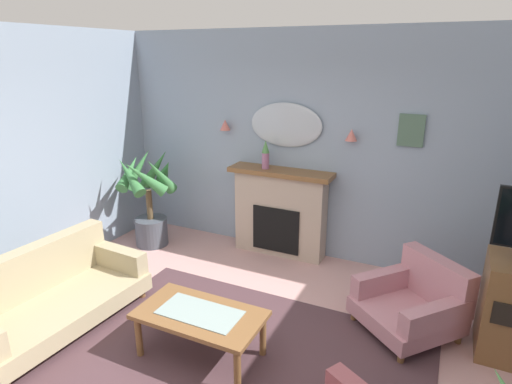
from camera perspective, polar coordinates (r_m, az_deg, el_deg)
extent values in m
cube|color=#8C9EB2|center=(5.39, 9.19, 5.79)|extent=(6.63, 0.10, 2.87)
cube|color=#4C3338|center=(3.93, -3.18, -22.49)|extent=(3.20, 2.40, 0.01)
cube|color=tan|center=(5.60, 3.27, -2.99)|extent=(1.20, 0.28, 1.10)
cube|color=black|center=(5.58, 2.85, -4.96)|extent=(0.64, 0.12, 0.60)
cube|color=brown|center=(5.40, 3.30, 2.68)|extent=(1.36, 0.36, 0.06)
cylinder|color=#9E6084|center=(5.43, 1.29, 4.24)|extent=(0.09, 0.09, 0.21)
cone|color=#4C8447|center=(5.39, 1.30, 6.13)|extent=(0.10, 0.10, 0.16)
ellipsoid|color=#B2BCC6|center=(5.42, 4.02, 8.99)|extent=(0.96, 0.06, 0.56)
cone|color=#D17066|center=(5.74, -4.18, 9.00)|extent=(0.14, 0.14, 0.14)
cone|color=#D17066|center=(5.13, 12.73, 7.51)|extent=(0.14, 0.14, 0.14)
cube|color=#4C6B56|center=(5.07, 20.17, 7.77)|extent=(0.28, 0.03, 0.36)
cube|color=brown|center=(3.84, -7.56, -16.06)|extent=(1.10, 0.60, 0.04)
cube|color=#8C9E99|center=(3.82, -7.58, -15.76)|extent=(0.72, 0.36, 0.01)
cylinder|color=brown|center=(4.06, -15.50, -18.25)|extent=(0.06, 0.06, 0.40)
cylinder|color=brown|center=(3.60, -2.52, -22.91)|extent=(0.06, 0.06, 0.40)
cylinder|color=brown|center=(4.36, -11.28, -15.12)|extent=(0.06, 0.06, 0.40)
cylinder|color=brown|center=(3.94, 0.93, -18.79)|extent=(0.06, 0.06, 0.40)
cube|color=tan|center=(4.71, -24.97, -14.07)|extent=(0.94, 1.75, 0.18)
cube|color=tan|center=(4.82, -28.02, -9.30)|extent=(0.28, 1.71, 0.48)
cube|color=tan|center=(5.02, -18.18, -8.39)|extent=(0.76, 0.20, 0.24)
cylinder|color=brown|center=(4.22, -30.60, -21.36)|extent=(0.07, 0.07, 0.10)
cylinder|color=brown|center=(4.96, -15.08, -13.04)|extent=(0.07, 0.07, 0.10)
cylinder|color=brown|center=(5.41, -20.41, -10.84)|extent=(0.07, 0.07, 0.10)
cube|color=#B77A84|center=(4.47, 19.47, -15.31)|extent=(1.13, 1.13, 0.16)
cube|color=#B77A84|center=(4.54, 23.10, -10.77)|extent=(0.71, 0.64, 0.45)
cube|color=#B77A84|center=(4.58, 16.82, -11.36)|extent=(0.58, 0.64, 0.22)
cube|color=#B77A84|center=(4.17, 22.98, -15.22)|extent=(0.58, 0.64, 0.22)
cylinder|color=brown|center=(4.56, 13.04, -15.90)|extent=(0.06, 0.06, 0.10)
cylinder|color=brown|center=(4.15, 18.93, -20.35)|extent=(0.06, 0.06, 0.10)
cylinder|color=brown|center=(4.95, 19.59, -13.61)|extent=(0.06, 0.06, 0.10)
cylinder|color=brown|center=(4.57, 25.58, -17.28)|extent=(0.06, 0.06, 0.10)
cylinder|color=#474C56|center=(6.14, -13.87, -5.17)|extent=(0.44, 0.44, 0.39)
cylinder|color=brown|center=(6.00, -14.16, -1.65)|extent=(0.08, 0.08, 0.41)
cone|color=#38753D|center=(5.69, -12.78, 2.20)|extent=(0.23, 0.54, 0.58)
cone|color=#38753D|center=(5.91, -12.13, 2.83)|extent=(0.57, 0.52, 0.49)
cone|color=#38753D|center=(6.07, -13.36, 3.16)|extent=(0.51, 0.25, 0.60)
cone|color=#38753D|center=(6.08, -15.59, 2.99)|extent=(0.35, 0.53, 0.59)
cone|color=#38753D|center=(5.97, -16.69, 2.61)|extent=(0.34, 0.64, 0.45)
cone|color=#38753D|center=(5.76, -16.64, 2.06)|extent=(0.62, 0.37, 0.49)
cone|color=#38753D|center=(5.63, -14.74, 1.87)|extent=(0.57, 0.46, 0.53)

